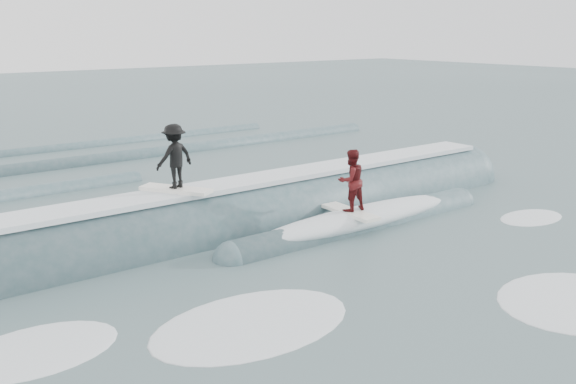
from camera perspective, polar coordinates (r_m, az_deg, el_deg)
ground at (r=14.97m, az=13.09°, el=-8.27°), size 160.00×160.00×0.00m
breaking_wave at (r=19.38m, az=-0.99°, el=-2.51°), size 20.95×4.11×2.65m
surfer_black at (r=17.36m, az=-10.05°, el=2.91°), size 1.51×1.99×1.83m
surfer_red at (r=18.27m, az=5.62°, el=0.77°), size 0.91×2.02×1.87m
whitewater at (r=14.22m, az=15.20°, el=-9.65°), size 16.88×8.51×0.10m
far_swells at (r=28.12m, az=-19.61°, el=1.91°), size 37.18×8.65×0.80m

